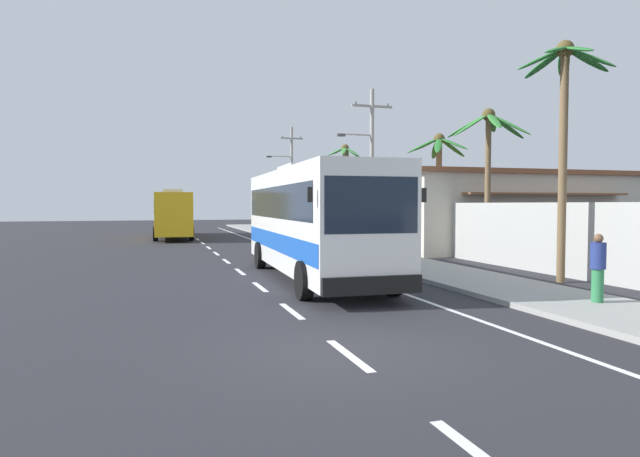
# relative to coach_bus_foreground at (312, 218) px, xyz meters

# --- Properties ---
(ground_plane) EXTENTS (160.00, 160.00, 0.00)m
(ground_plane) POSITION_rel_coach_bus_foreground_xyz_m (-2.08, -8.79, -2.04)
(ground_plane) COLOR #28282D
(sidewalk_kerb) EXTENTS (3.20, 90.00, 0.14)m
(sidewalk_kerb) POSITION_rel_coach_bus_foreground_xyz_m (4.72, 1.21, -1.97)
(sidewalk_kerb) COLOR #999993
(sidewalk_kerb) RESTS_ON ground
(lane_markings) EXTENTS (3.81, 71.00, 0.01)m
(lane_markings) POSITION_rel_coach_bus_foreground_xyz_m (0.22, 5.57, -2.04)
(lane_markings) COLOR white
(lane_markings) RESTS_ON ground
(boundary_wall) EXTENTS (0.24, 60.00, 2.59)m
(boundary_wall) POSITION_rel_coach_bus_foreground_xyz_m (8.52, 5.21, -0.75)
(boundary_wall) COLOR #B2B2AD
(boundary_wall) RESTS_ON ground
(coach_bus_foreground) EXTENTS (3.26, 11.52, 3.93)m
(coach_bus_foreground) POSITION_rel_coach_bus_foreground_xyz_m (0.00, 0.00, 0.00)
(coach_bus_foreground) COLOR white
(coach_bus_foreground) RESTS_ON ground
(coach_bus_far_lane) EXTENTS (3.06, 12.23, 3.59)m
(coach_bus_far_lane) POSITION_rel_coach_bus_foreground_xyz_m (-3.70, 24.59, -0.17)
(coach_bus_far_lane) COLOR gold
(coach_bus_far_lane) RESTS_ON ground
(motorcycle_beside_bus) EXTENTS (0.56, 1.96, 1.55)m
(motorcycle_beside_bus) POSITION_rel_coach_bus_foreground_xyz_m (1.33, 9.61, -1.40)
(motorcycle_beside_bus) COLOR black
(motorcycle_beside_bus) RESTS_ON ground
(pedestrian_near_kerb) EXTENTS (0.36, 0.36, 1.67)m
(pedestrian_near_kerb) POSITION_rel_coach_bus_foreground_xyz_m (5.15, -7.11, -1.03)
(pedestrian_near_kerb) COLOR #2D7A47
(pedestrian_near_kerb) RESTS_ON sidewalk_kerb
(utility_pole_mid) EXTENTS (3.25, 0.24, 8.93)m
(utility_pole_mid) POSITION_rel_coach_bus_foreground_xyz_m (6.52, 10.61, 2.74)
(utility_pole_mid) COLOR #9E9E99
(utility_pole_mid) RESTS_ON ground
(utility_pole_far) EXTENTS (3.30, 0.24, 9.35)m
(utility_pole_far) POSITION_rel_coach_bus_foreground_xyz_m (6.65, 29.36, 2.93)
(utility_pole_far) COLOR #9E9E99
(utility_pole_far) RESTS_ON ground
(palm_nearest) EXTENTS (3.43, 3.49, 6.09)m
(palm_nearest) POSITION_rel_coach_bus_foreground_xyz_m (8.64, 6.83, 2.36)
(palm_nearest) COLOR brown
(palm_nearest) RESTS_ON ground
(palm_second) EXTENTS (3.67, 3.49, 6.69)m
(palm_second) POSITION_rel_coach_bus_foreground_xyz_m (8.85, 2.85, 3.02)
(palm_second) COLOR brown
(palm_second) RESTS_ON ground
(palm_third) EXTENTS (3.02, 3.10, 7.72)m
(palm_third) POSITION_rel_coach_bus_foreground_xyz_m (7.39, -3.31, 3.68)
(palm_third) COLOR brown
(palm_third) RESTS_ON ground
(palm_farthest) EXTENTS (2.65, 2.60, 6.78)m
(palm_farthest) POSITION_rel_coach_bus_foreground_xyz_m (7.97, 18.84, 2.55)
(palm_farthest) COLOR brown
(palm_farthest) RESTS_ON ground
(roadside_building) EXTENTS (14.00, 7.06, 4.29)m
(roadside_building) POSITION_rel_coach_bus_foreground_xyz_m (13.51, 8.09, 0.12)
(roadside_building) COLOR beige
(roadside_building) RESTS_ON ground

